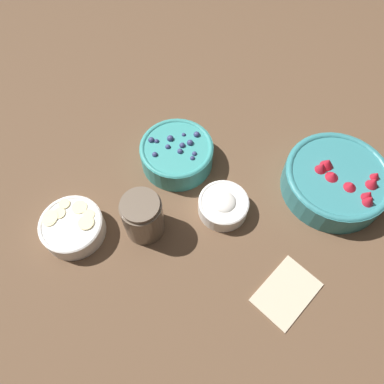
% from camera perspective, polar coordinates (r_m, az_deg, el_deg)
% --- Properties ---
extents(ground_plane, '(4.00, 4.00, 0.00)m').
position_cam_1_polar(ground_plane, '(0.85, 3.49, -2.21)').
color(ground_plane, brown).
extents(bowl_strawberries, '(0.23, 0.23, 0.09)m').
position_cam_1_polar(bowl_strawberries, '(0.90, 21.13, 1.74)').
color(bowl_strawberries, teal).
rests_on(bowl_strawberries, ground_plane).
extents(bowl_blueberries, '(0.17, 0.17, 0.07)m').
position_cam_1_polar(bowl_blueberries, '(0.88, -2.34, 5.97)').
color(bowl_blueberries, teal).
rests_on(bowl_blueberries, ground_plane).
extents(bowl_bananas, '(0.13, 0.13, 0.05)m').
position_cam_1_polar(bowl_bananas, '(0.84, -17.78, -5.02)').
color(bowl_bananas, white).
rests_on(bowl_bananas, ground_plane).
extents(bowl_cream, '(0.11, 0.11, 0.05)m').
position_cam_1_polar(bowl_cream, '(0.83, 4.80, -1.96)').
color(bowl_cream, white).
rests_on(bowl_cream, ground_plane).
extents(jar_chocolate, '(0.09, 0.09, 0.11)m').
position_cam_1_polar(jar_chocolate, '(0.79, -7.47, -3.83)').
color(jar_chocolate, brown).
rests_on(jar_chocolate, ground_plane).
extents(napkin, '(0.13, 0.09, 0.01)m').
position_cam_1_polar(napkin, '(0.80, 14.21, -14.57)').
color(napkin, beige).
rests_on(napkin, ground_plane).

